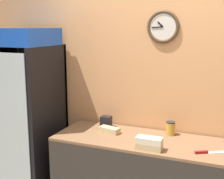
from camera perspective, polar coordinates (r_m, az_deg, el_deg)
name	(u,v)px	position (r m, az deg, el deg)	size (l,w,h in m)	color
wall_back	(166,84)	(3.24, 9.79, 0.91)	(5.20, 0.09, 2.70)	tan
beverage_cooler	(28,107)	(3.62, -15.18, -3.20)	(0.68, 0.68, 1.92)	black
sandwich_stack_bottom	(149,146)	(2.79, 6.80, -10.31)	(0.23, 0.11, 0.06)	tan
sandwich_stack_middle	(149,140)	(2.77, 6.83, -9.23)	(0.23, 0.11, 0.06)	beige
sandwich_flat_left	(109,130)	(3.19, -0.47, -7.41)	(0.22, 0.13, 0.06)	tan
chefs_knife	(208,152)	(2.83, 17.12, -10.90)	(0.30, 0.20, 0.02)	silver
condiment_jar	(170,128)	(3.17, 10.64, -6.99)	(0.09, 0.09, 0.14)	gold
napkin_dispenser	(106,122)	(3.35, -1.09, -5.90)	(0.11, 0.09, 0.12)	black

